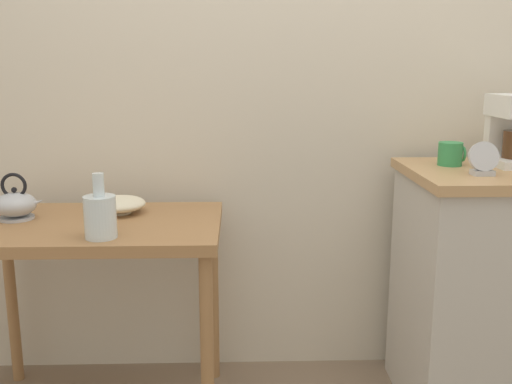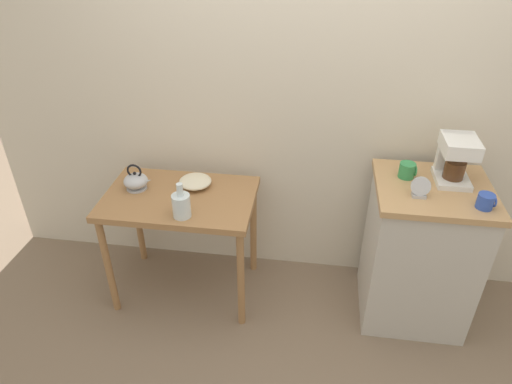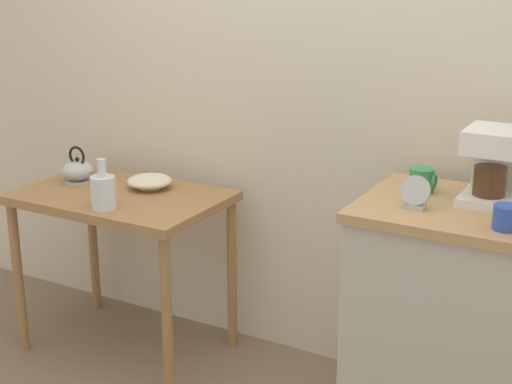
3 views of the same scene
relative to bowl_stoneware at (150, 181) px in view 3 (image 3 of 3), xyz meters
The scene contains 10 objects.
back_wall 1.03m from the bowl_stoneware, 21.33° to the left, with size 4.40×0.10×2.80m, color beige.
wooden_table 0.19m from the bowl_stoneware, 121.93° to the right, with size 0.90×0.58×0.75m.
kitchen_counter 1.41m from the bowl_stoneware, ahead, with size 0.63×0.57×0.92m.
bowl_stoneware is the anchor object (origin of this frame).
teakettle 0.36m from the bowl_stoneware, 167.86° to the right, with size 0.18×0.15×0.17m.
glass_carafe_vase 0.32m from the bowl_stoneware, 88.82° to the right, with size 0.10×0.10×0.21m.
coffee_maker 1.50m from the bowl_stoneware, ahead, with size 0.18×0.22×0.26m.
mug_tall_green 1.24m from the bowl_stoneware, ahead, with size 0.10×0.09×0.09m.
mug_blue 1.61m from the bowl_stoneware, ahead, with size 0.09×0.08×0.08m.
table_clock 1.30m from the bowl_stoneware, ahead, with size 0.10×0.05×0.11m.
Camera 3 is at (1.31, -2.43, 1.72)m, focal length 52.73 mm.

